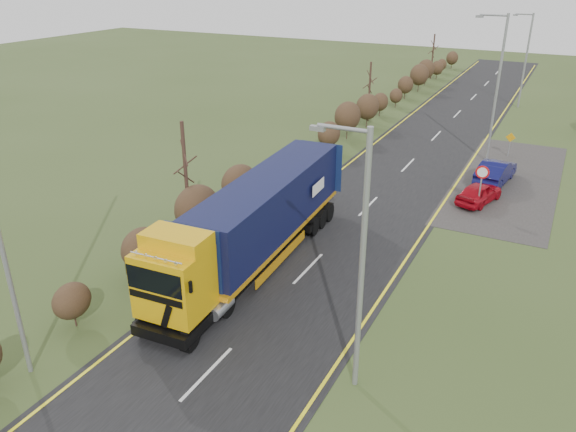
# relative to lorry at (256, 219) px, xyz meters

# --- Properties ---
(ground) EXTENTS (160.00, 160.00, 0.00)m
(ground) POSITION_rel_lorry_xyz_m (2.27, -3.32, -2.28)
(ground) COLOR #34451D
(ground) RESTS_ON ground
(road) EXTENTS (8.00, 120.00, 0.02)m
(road) POSITION_rel_lorry_xyz_m (2.27, 6.68, -2.27)
(road) COLOR black
(road) RESTS_ON ground
(layby) EXTENTS (6.00, 18.00, 0.02)m
(layby) POSITION_rel_lorry_xyz_m (8.77, 16.68, -2.26)
(layby) COLOR #2E2B29
(layby) RESTS_ON ground
(lane_markings) EXTENTS (7.52, 116.00, 0.01)m
(lane_markings) POSITION_rel_lorry_xyz_m (2.27, 6.37, -2.25)
(lane_markings) COLOR yellow
(lane_markings) RESTS_ON road
(hedgerow) EXTENTS (2.24, 102.04, 6.05)m
(hedgerow) POSITION_rel_lorry_xyz_m (-3.73, 4.57, -0.66)
(hedgerow) COLOR #332016
(hedgerow) RESTS_ON ground
(lorry) EXTENTS (3.05, 14.50, 4.01)m
(lorry) POSITION_rel_lorry_xyz_m (0.00, 0.00, 0.00)
(lorry) COLOR black
(lorry) RESTS_ON ground
(car_red_hatchback) EXTENTS (2.39, 3.83, 1.22)m
(car_red_hatchback) POSITION_rel_lorry_xyz_m (7.71, 12.09, -1.67)
(car_red_hatchback) COLOR #A50814
(car_red_hatchback) RESTS_ON ground
(car_blue_sedan) EXTENTS (2.10, 4.58, 1.46)m
(car_blue_sedan) POSITION_rel_lorry_xyz_m (8.03, 15.93, -1.55)
(car_blue_sedan) COLOR #0B0C3F
(car_blue_sedan) RESTS_ON ground
(streetlight_near) EXTENTS (1.85, 0.18, 8.67)m
(streetlight_near) POSITION_rel_lorry_xyz_m (6.77, -5.48, 2.49)
(streetlight_near) COLOR gray
(streetlight_near) RESTS_ON ground
(streetlight_mid) EXTENTS (2.07, 0.20, 9.77)m
(streetlight_mid) POSITION_rel_lorry_xyz_m (6.74, 20.15, 3.13)
(streetlight_mid) COLOR gray
(streetlight_mid) RESTS_ON ground
(streetlight_far) EXTENTS (1.82, 0.18, 8.55)m
(streetlight_far) POSITION_rel_lorry_xyz_m (6.77, 38.12, 2.42)
(streetlight_far) COLOR gray
(streetlight_far) RESTS_ON ground
(speed_sign) EXTENTS (0.73, 0.10, 2.65)m
(speed_sign) POSITION_rel_lorry_xyz_m (7.87, 10.90, -0.39)
(speed_sign) COLOR gray
(speed_sign) RESTS_ON ground
(warning_board) EXTENTS (0.66, 0.11, 1.74)m
(warning_board) POSITION_rel_lorry_xyz_m (8.07, 21.86, -1.23)
(warning_board) COLOR gray
(warning_board) RESTS_ON ground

